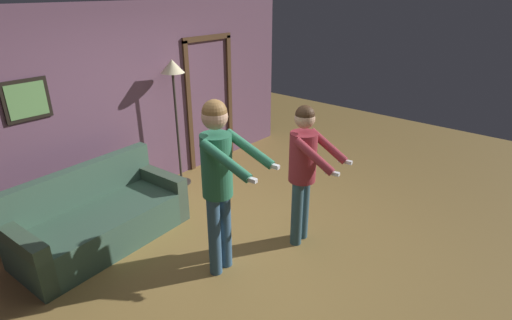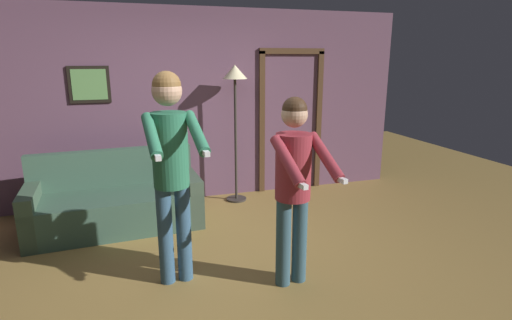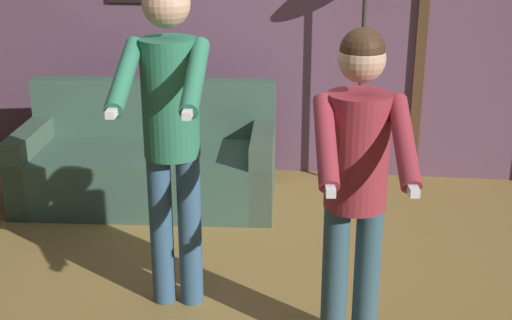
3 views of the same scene
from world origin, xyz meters
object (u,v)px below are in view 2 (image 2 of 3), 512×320
Objects in this scene: person_standing_right at (294,177)px; couch at (116,204)px; person_standing_left at (171,158)px; torchiere_lamp at (235,89)px.

couch is at bearing 130.61° from person_standing_right.
person_standing_right is at bearing -49.39° from couch.
person_standing_left reaches higher than person_standing_right.
couch is 1.06× the size of person_standing_left.
person_standing_left is (0.54, -1.43, 0.86)m from couch.
person_standing_right is (-0.07, -2.23, -0.56)m from torchiere_lamp.
person_standing_left reaches higher than couch.
person_standing_left is 1.03m from person_standing_right.
person_standing_right is at bearing -91.67° from torchiere_lamp.
torchiere_lamp is 2.20m from person_standing_left.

